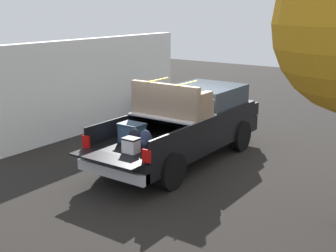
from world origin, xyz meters
TOP-DOWN VIEW (x-y plane):
  - ground_plane at (0.00, 0.00)m, footprint 40.00×40.00m
  - pickup_truck at (0.37, 0.00)m, footprint 6.05×2.06m
  - building_facade at (1.30, 4.26)m, footprint 8.10×0.36m
  - trash_can at (3.16, 3.34)m, footprint 0.60×0.60m

SIDE VIEW (x-z plane):
  - ground_plane at x=0.00m, z-range 0.00..0.00m
  - trash_can at x=3.16m, z-range 0.01..0.99m
  - pickup_truck at x=0.37m, z-range -0.14..2.09m
  - building_facade at x=1.30m, z-range 0.00..3.04m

